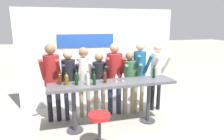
# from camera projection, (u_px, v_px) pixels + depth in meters

# --- Properties ---
(ground_plane) EXTENTS (40.00, 40.00, 0.00)m
(ground_plane) POSITION_uv_depth(u_px,v_px,m) (113.00, 126.00, 4.55)
(ground_plane) COLOR gray
(back_wall) EXTENTS (4.36, 0.12, 2.67)m
(back_wall) POSITION_uv_depth(u_px,v_px,m) (99.00, 57.00, 5.68)
(back_wall) COLOR silver
(back_wall) RESTS_ON ground_plane
(tasting_table) EXTENTS (2.76, 0.57, 1.04)m
(tasting_table) POSITION_uv_depth(u_px,v_px,m) (113.00, 89.00, 4.35)
(tasting_table) COLOR #4C4C51
(tasting_table) RESTS_ON ground_plane
(bar_stool) EXTENTS (0.43, 0.43, 0.66)m
(bar_stool) POSITION_uv_depth(u_px,v_px,m) (99.00, 125.00, 3.69)
(bar_stool) COLOR #333338
(bar_stool) RESTS_ON ground_plane
(person_far_left) EXTENTS (0.46, 0.59, 1.85)m
(person_far_left) POSITION_uv_depth(u_px,v_px,m) (52.00, 74.00, 4.50)
(person_far_left) COLOR black
(person_far_left) RESTS_ON ground_plane
(person_left) EXTENTS (0.41, 0.54, 1.71)m
(person_left) POSITION_uv_depth(u_px,v_px,m) (69.00, 77.00, 4.60)
(person_left) COLOR #23283D
(person_left) RESTS_ON ground_plane
(person_center_left) EXTENTS (0.42, 0.55, 1.73)m
(person_center_left) POSITION_uv_depth(u_px,v_px,m) (84.00, 74.00, 4.75)
(person_center_left) COLOR gray
(person_center_left) RESTS_ON ground_plane
(person_center) EXTENTS (0.42, 0.53, 1.60)m
(person_center) POSITION_uv_depth(u_px,v_px,m) (99.00, 78.00, 4.79)
(person_center) COLOR gray
(person_center) RESTS_ON ground_plane
(person_center_right) EXTENTS (0.54, 0.64, 1.82)m
(person_center_right) POSITION_uv_depth(u_px,v_px,m) (115.00, 71.00, 4.90)
(person_center_right) COLOR #23283D
(person_center_right) RESTS_ON ground_plane
(person_right) EXTENTS (0.44, 0.52, 1.61)m
(person_right) POSITION_uv_depth(u_px,v_px,m) (129.00, 76.00, 4.97)
(person_right) COLOR gray
(person_right) RESTS_ON ground_plane
(person_far_right) EXTENTS (0.38, 0.54, 1.86)m
(person_far_right) POSITION_uv_depth(u_px,v_px,m) (140.00, 68.00, 5.02)
(person_far_right) COLOR gray
(person_far_right) RESTS_ON ground_plane
(person_rightmost) EXTENTS (0.38, 0.53, 1.80)m
(person_rightmost) POSITION_uv_depth(u_px,v_px,m) (157.00, 69.00, 5.13)
(person_rightmost) COLOR black
(person_rightmost) RESTS_ON ground_plane
(wine_bottle_0) EXTENTS (0.07, 0.07, 0.33)m
(wine_bottle_0) POSITION_uv_depth(u_px,v_px,m) (76.00, 78.00, 4.10)
(wine_bottle_0) COLOR black
(wine_bottle_0) RESTS_ON tasting_table
(wine_bottle_1) EXTENTS (0.08, 0.08, 0.28)m
(wine_bottle_1) POSITION_uv_depth(u_px,v_px,m) (60.00, 78.00, 4.13)
(wine_bottle_1) COLOR #4C1E0F
(wine_bottle_1) RESTS_ON tasting_table
(wine_bottle_2) EXTENTS (0.07, 0.07, 0.29)m
(wine_bottle_2) POSITION_uv_depth(u_px,v_px,m) (94.00, 79.00, 4.10)
(wine_bottle_2) COLOR black
(wine_bottle_2) RESTS_ON tasting_table
(wine_bottle_3) EXTENTS (0.07, 0.07, 0.29)m
(wine_bottle_3) POSITION_uv_depth(u_px,v_px,m) (105.00, 77.00, 4.24)
(wine_bottle_3) COLOR #4C1E0F
(wine_bottle_3) RESTS_ON tasting_table
(wine_bottle_4) EXTENTS (0.07, 0.07, 0.30)m
(wine_bottle_4) POSITION_uv_depth(u_px,v_px,m) (88.00, 79.00, 4.08)
(wine_bottle_4) COLOR #B7BCC1
(wine_bottle_4) RESTS_ON tasting_table
(wine_bottle_5) EXTENTS (0.08, 0.08, 0.26)m
(wine_bottle_5) POSITION_uv_depth(u_px,v_px,m) (67.00, 79.00, 4.09)
(wine_bottle_5) COLOR brown
(wine_bottle_5) RESTS_ON tasting_table
(wine_bottle_6) EXTENTS (0.06, 0.06, 0.30)m
(wine_bottle_6) POSITION_uv_depth(u_px,v_px,m) (154.00, 72.00, 4.62)
(wine_bottle_6) COLOR black
(wine_bottle_6) RESTS_ON tasting_table
(wine_glass_0) EXTENTS (0.07, 0.07, 0.18)m
(wine_glass_0) POSITION_uv_depth(u_px,v_px,m) (116.00, 76.00, 4.33)
(wine_glass_0) COLOR silver
(wine_glass_0) RESTS_ON tasting_table
(wine_glass_1) EXTENTS (0.07, 0.07, 0.18)m
(wine_glass_1) POSITION_uv_depth(u_px,v_px,m) (123.00, 75.00, 4.38)
(wine_glass_1) COLOR silver
(wine_glass_1) RESTS_ON tasting_table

